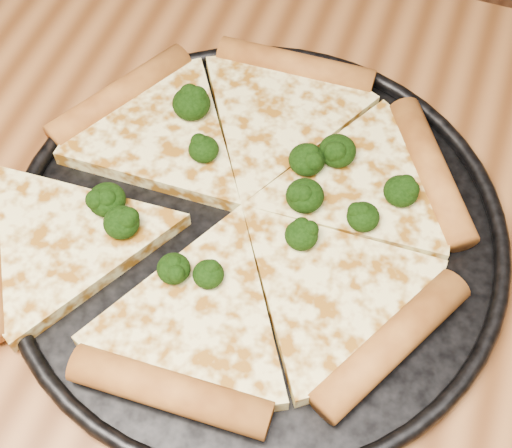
% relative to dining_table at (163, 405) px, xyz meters
% --- Properties ---
extents(dining_table, '(1.20, 0.90, 0.75)m').
position_rel_dining_table_xyz_m(dining_table, '(0.00, 0.00, 0.00)').
color(dining_table, '#93592D').
rests_on(dining_table, ground).
extents(pizza_pan, '(0.39, 0.39, 0.02)m').
position_rel_dining_table_xyz_m(pizza_pan, '(0.04, 0.12, 0.10)').
color(pizza_pan, black).
rests_on(pizza_pan, dining_table).
extents(pizza, '(0.40, 0.35, 0.03)m').
position_rel_dining_table_xyz_m(pizza, '(0.02, 0.13, 0.11)').
color(pizza, '#FFF49C').
rests_on(pizza, pizza_pan).
extents(broccoli_florets, '(0.24, 0.18, 0.02)m').
position_rel_dining_table_xyz_m(broccoli_florets, '(0.02, 0.15, 0.12)').
color(broccoli_florets, black).
rests_on(broccoli_florets, pizza).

